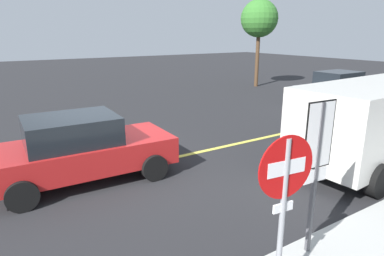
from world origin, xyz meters
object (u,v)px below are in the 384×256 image
at_px(car_silver_near_curb, 335,88).
at_px(car_red_behind_van, 80,148).
at_px(tree_left_verge, 259,19).
at_px(speed_limit_sign, 317,153).
at_px(stop_sign, 284,196).
at_px(white_van, 377,119).

distance_m(car_silver_near_curb, car_red_behind_van, 13.34).
bearing_deg(tree_left_verge, car_silver_near_curb, -95.11).
xyz_separation_m(speed_limit_sign, car_red_behind_van, (-2.15, 4.85, -0.96)).
distance_m(car_silver_near_curb, tree_left_verge, 7.16).
xyz_separation_m(stop_sign, car_silver_near_curb, (12.12, 7.73, -0.80)).
relative_size(white_van, tree_left_verge, 0.97).
relative_size(car_silver_near_curb, car_red_behind_van, 0.98).
xyz_separation_m(car_red_behind_van, tree_left_verge, (13.67, 8.68, 3.44)).
bearing_deg(speed_limit_sign, car_red_behind_van, 113.90).
relative_size(car_silver_near_curb, tree_left_verge, 0.76).
distance_m(speed_limit_sign, car_silver_near_curb, 13.19).
distance_m(stop_sign, car_red_behind_van, 5.46).
relative_size(speed_limit_sign, tree_left_verge, 0.46).
bearing_deg(stop_sign, car_red_behind_van, 100.56).
xyz_separation_m(white_van, tree_left_verge, (6.89, 11.87, 2.97)).
distance_m(speed_limit_sign, car_red_behind_van, 5.40).
relative_size(speed_limit_sign, white_van, 0.48).
bearing_deg(car_red_behind_van, speed_limit_sign, -66.10).
bearing_deg(white_van, tree_left_verge, 59.86).
height_order(stop_sign, white_van, stop_sign).
xyz_separation_m(speed_limit_sign, tree_left_verge, (11.52, 13.53, 2.48)).
relative_size(white_van, car_silver_near_curb, 1.28).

